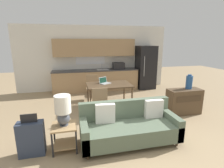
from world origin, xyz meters
name	(u,v)px	position (x,y,z in m)	size (l,w,h in m)	color
ground_plane	(128,148)	(0.00, 0.00, 0.00)	(20.00, 20.00, 0.00)	#9E8460
wall_back	(94,58)	(0.00, 4.63, 1.35)	(6.40, 0.07, 2.70)	silver
kitchen_counter	(96,71)	(0.02, 4.33, 0.84)	(3.56, 0.65, 2.15)	tan
refrigerator	(146,67)	(2.21, 4.23, 0.93)	(0.77, 0.74, 1.87)	black
dining_table	(109,86)	(0.13, 2.37, 0.67)	(1.39, 0.94, 0.73)	brown
couch	(129,126)	(0.09, 0.27, 0.33)	(1.99, 0.80, 0.83)	#3D2D1E
side_table	(65,133)	(-1.21, 0.28, 0.34)	(0.46, 0.46, 0.50)	tan
table_lamp	(63,109)	(-1.20, 0.29, 0.84)	(0.30, 0.30, 0.59)	#4C515B
credenza	(184,101)	(2.11, 1.28, 0.36)	(0.97, 0.42, 0.73)	brown
vase	(189,82)	(2.26, 1.33, 0.92)	(0.18, 0.18, 0.42)	#234C84
dining_chair_near_left	(99,101)	(-0.31, 1.55, 0.49)	(0.44, 0.44, 0.88)	#997A56
dining_chair_far_left	(92,86)	(-0.31, 3.17, 0.49)	(0.45, 0.45, 0.88)	#997A56
laptop	(104,82)	(0.01, 2.51, 0.78)	(0.41, 0.39, 0.20)	#B7BABC
suitcase	(31,138)	(-1.79, 0.24, 0.33)	(0.46, 0.22, 0.81)	#2D384C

